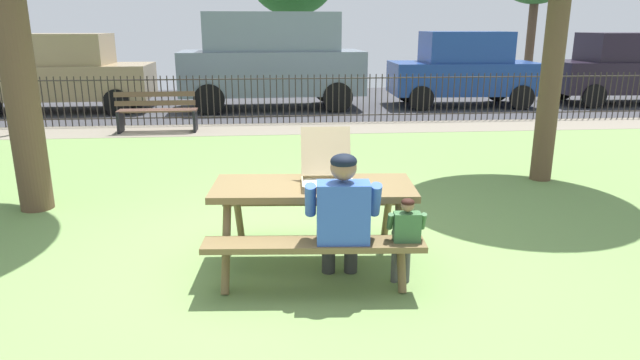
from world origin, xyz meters
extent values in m
cube|color=#6F8F4D|center=(0.00, 1.72, -0.01)|extent=(28.00, 11.44, 0.02)
cube|color=gray|center=(0.00, 6.74, 0.00)|extent=(28.00, 1.40, 0.01)
cube|color=#38383D|center=(0.00, 10.94, -0.01)|extent=(28.00, 7.01, 0.01)
cube|color=brown|center=(0.28, -0.24, 0.74)|extent=(1.85, 0.89, 0.06)
cube|color=brown|center=(0.24, -0.84, 0.44)|extent=(1.82, 0.41, 0.05)
cube|color=brown|center=(0.33, 0.36, 0.44)|extent=(1.82, 0.41, 0.05)
cylinder|color=brown|center=(-0.48, -0.60, 0.35)|extent=(0.10, 0.44, 0.74)
cylinder|color=brown|center=(-0.42, 0.23, 0.35)|extent=(0.10, 0.44, 0.74)
cylinder|color=brown|center=(0.99, -0.70, 0.35)|extent=(0.10, 0.44, 0.74)
cylinder|color=brown|center=(1.05, 0.12, 0.35)|extent=(0.10, 0.44, 0.74)
cube|color=tan|center=(0.41, -0.28, 0.78)|extent=(0.47, 0.47, 0.01)
cube|color=silver|center=(0.41, -0.28, 0.78)|extent=(0.44, 0.44, 0.00)
cube|color=tan|center=(0.40, -0.51, 0.80)|extent=(0.46, 0.03, 0.04)
cube|color=tan|center=(0.42, -0.06, 0.80)|extent=(0.46, 0.03, 0.04)
cube|color=tan|center=(0.18, -0.28, 0.80)|extent=(0.03, 0.46, 0.04)
cube|color=tan|center=(0.63, -0.29, 0.80)|extent=(0.03, 0.46, 0.04)
cube|color=tan|center=(0.42, -0.05, 1.03)|extent=(0.46, 0.22, 0.42)
cylinder|color=#2E2E2E|center=(0.40, -0.43, 0.22)|extent=(0.12, 0.12, 0.44)
cylinder|color=#2E2E2E|center=(0.39, -0.64, 0.47)|extent=(0.18, 0.43, 0.15)
cylinder|color=#2E2E2E|center=(0.60, -0.44, 0.22)|extent=(0.12, 0.12, 0.44)
cylinder|color=#2E2E2E|center=(0.59, -0.65, 0.47)|extent=(0.18, 0.43, 0.15)
cube|color=#3359B2|center=(0.47, -0.85, 0.70)|extent=(0.43, 0.25, 0.52)
cylinder|color=#3359B2|center=(0.22, -0.78, 0.80)|extent=(0.10, 0.21, 0.31)
cylinder|color=#3359B2|center=(0.74, -0.82, 0.80)|extent=(0.10, 0.21, 0.31)
sphere|color=#8C6647|center=(0.48, -0.83, 1.08)|extent=(0.21, 0.21, 0.21)
ellipsoid|color=black|center=(0.47, -0.84, 1.13)|extent=(0.21, 0.20, 0.12)
cylinder|color=#494949|center=(0.95, -0.67, 0.22)|extent=(0.06, 0.06, 0.44)
cylinder|color=#494949|center=(0.94, -0.78, 0.46)|extent=(0.09, 0.22, 0.08)
cylinder|color=#494949|center=(1.05, -0.68, 0.22)|extent=(0.06, 0.06, 0.44)
cylinder|color=#494949|center=(1.05, -0.79, 0.46)|extent=(0.09, 0.22, 0.08)
cube|color=#386638|center=(0.99, -0.89, 0.57)|extent=(0.22, 0.13, 0.27)
cylinder|color=#386638|center=(0.86, -0.86, 0.63)|extent=(0.05, 0.11, 0.16)
cylinder|color=#386638|center=(1.12, -0.87, 0.63)|extent=(0.05, 0.11, 0.16)
sphere|color=#8C6647|center=(0.99, -0.88, 0.77)|extent=(0.11, 0.11, 0.11)
ellipsoid|color=black|center=(0.99, -0.88, 0.79)|extent=(0.11, 0.10, 0.06)
cylinder|color=#2D2823|center=(0.00, 7.44, 1.00)|extent=(18.78, 0.03, 0.03)
cylinder|color=#2D2823|center=(0.00, 7.44, 0.16)|extent=(18.78, 0.03, 0.03)
cylinder|color=#2D2823|center=(-5.82, 7.44, 0.54)|extent=(0.02, 0.02, 1.08)
cylinder|color=#2D2823|center=(-5.68, 7.44, 0.54)|extent=(0.02, 0.02, 1.08)
cylinder|color=#2D2823|center=(-5.54, 7.44, 0.54)|extent=(0.02, 0.02, 1.08)
cylinder|color=#2D2823|center=(-5.40, 7.44, 0.54)|extent=(0.02, 0.02, 1.08)
cylinder|color=#2D2823|center=(-5.26, 7.44, 0.54)|extent=(0.02, 0.02, 1.08)
cylinder|color=#2D2823|center=(-5.12, 7.44, 0.54)|extent=(0.02, 0.02, 1.08)
cylinder|color=#2D2823|center=(-4.98, 7.44, 0.54)|extent=(0.02, 0.02, 1.08)
cylinder|color=#2D2823|center=(-4.84, 7.44, 0.54)|extent=(0.02, 0.02, 1.08)
cylinder|color=#2D2823|center=(-4.69, 7.44, 0.54)|extent=(0.02, 0.02, 1.08)
cylinder|color=#2D2823|center=(-4.55, 7.44, 0.54)|extent=(0.02, 0.02, 1.08)
cylinder|color=#2D2823|center=(-4.41, 7.44, 0.54)|extent=(0.02, 0.02, 1.08)
cylinder|color=#2D2823|center=(-4.27, 7.44, 0.54)|extent=(0.02, 0.02, 1.08)
cylinder|color=#2D2823|center=(-4.13, 7.44, 0.54)|extent=(0.02, 0.02, 1.08)
cylinder|color=#2D2823|center=(-3.99, 7.44, 0.54)|extent=(0.02, 0.02, 1.08)
cylinder|color=#2D2823|center=(-3.85, 7.44, 0.54)|extent=(0.02, 0.02, 1.08)
cylinder|color=#2D2823|center=(-3.71, 7.44, 0.54)|extent=(0.02, 0.02, 1.08)
cylinder|color=#2D2823|center=(-3.57, 7.44, 0.54)|extent=(0.02, 0.02, 1.08)
cylinder|color=#2D2823|center=(-3.43, 7.44, 0.54)|extent=(0.02, 0.02, 1.08)
cylinder|color=#2D2823|center=(-3.29, 7.44, 0.54)|extent=(0.02, 0.02, 1.08)
cylinder|color=#2D2823|center=(-3.15, 7.44, 0.54)|extent=(0.02, 0.02, 1.08)
cylinder|color=#2D2823|center=(-3.01, 7.44, 0.54)|extent=(0.02, 0.02, 1.08)
cylinder|color=#2D2823|center=(-2.87, 7.44, 0.54)|extent=(0.02, 0.02, 1.08)
cylinder|color=#2D2823|center=(-2.73, 7.44, 0.54)|extent=(0.02, 0.02, 1.08)
cylinder|color=#2D2823|center=(-2.59, 7.44, 0.54)|extent=(0.02, 0.02, 1.08)
cylinder|color=#2D2823|center=(-2.45, 7.44, 0.54)|extent=(0.02, 0.02, 1.08)
cylinder|color=#2D2823|center=(-2.31, 7.44, 0.54)|extent=(0.02, 0.02, 1.08)
cylinder|color=#2D2823|center=(-2.17, 7.44, 0.54)|extent=(0.02, 0.02, 1.08)
cylinder|color=#2D2823|center=(-2.03, 7.44, 0.54)|extent=(0.02, 0.02, 1.08)
cylinder|color=#2D2823|center=(-1.89, 7.44, 0.54)|extent=(0.02, 0.02, 1.08)
cylinder|color=#2D2823|center=(-1.75, 7.44, 0.54)|extent=(0.02, 0.02, 1.08)
cylinder|color=#2D2823|center=(-1.61, 7.44, 0.54)|extent=(0.02, 0.02, 1.08)
cylinder|color=#2D2823|center=(-1.47, 7.44, 0.54)|extent=(0.02, 0.02, 1.08)
cylinder|color=#2D2823|center=(-1.33, 7.44, 0.54)|extent=(0.02, 0.02, 1.08)
cylinder|color=#2D2823|center=(-1.19, 7.44, 0.54)|extent=(0.02, 0.02, 1.08)
cylinder|color=#2D2823|center=(-1.05, 7.44, 0.54)|extent=(0.02, 0.02, 1.08)
cylinder|color=#2D2823|center=(-0.91, 7.44, 0.54)|extent=(0.02, 0.02, 1.08)
cylinder|color=#2D2823|center=(-0.77, 7.44, 0.54)|extent=(0.02, 0.02, 1.08)
cylinder|color=#2D2823|center=(-0.63, 7.44, 0.54)|extent=(0.02, 0.02, 1.08)
cylinder|color=#2D2823|center=(-0.49, 7.44, 0.54)|extent=(0.02, 0.02, 1.08)
cylinder|color=#2D2823|center=(-0.35, 7.44, 0.54)|extent=(0.02, 0.02, 1.08)
cylinder|color=#2D2823|center=(-0.21, 7.44, 0.54)|extent=(0.02, 0.02, 1.08)
cylinder|color=#2D2823|center=(-0.07, 7.44, 0.54)|extent=(0.02, 0.02, 1.08)
cylinder|color=#2D2823|center=(0.07, 7.44, 0.54)|extent=(0.02, 0.02, 1.08)
cylinder|color=#2D2823|center=(0.21, 7.44, 0.54)|extent=(0.02, 0.02, 1.08)
cylinder|color=#2D2823|center=(0.35, 7.44, 0.54)|extent=(0.02, 0.02, 1.08)
cylinder|color=#2D2823|center=(0.49, 7.44, 0.54)|extent=(0.02, 0.02, 1.08)
cylinder|color=#2D2823|center=(0.63, 7.44, 0.54)|extent=(0.02, 0.02, 1.08)
cylinder|color=#2D2823|center=(0.77, 7.44, 0.54)|extent=(0.02, 0.02, 1.08)
cylinder|color=#2D2823|center=(0.91, 7.44, 0.54)|extent=(0.02, 0.02, 1.08)
cylinder|color=#2D2823|center=(1.05, 7.44, 0.54)|extent=(0.02, 0.02, 1.08)
cylinder|color=#2D2823|center=(1.19, 7.44, 0.54)|extent=(0.02, 0.02, 1.08)
cylinder|color=#2D2823|center=(1.33, 7.44, 0.54)|extent=(0.02, 0.02, 1.08)
cylinder|color=#2D2823|center=(1.47, 7.44, 0.54)|extent=(0.02, 0.02, 1.08)
cylinder|color=#2D2823|center=(1.61, 7.44, 0.54)|extent=(0.02, 0.02, 1.08)
cylinder|color=#2D2823|center=(1.75, 7.44, 0.54)|extent=(0.02, 0.02, 1.08)
cylinder|color=#2D2823|center=(1.89, 7.44, 0.54)|extent=(0.02, 0.02, 1.08)
cylinder|color=#2D2823|center=(2.03, 7.44, 0.54)|extent=(0.02, 0.02, 1.08)
cylinder|color=#2D2823|center=(2.17, 7.44, 0.54)|extent=(0.02, 0.02, 1.08)
cylinder|color=#2D2823|center=(2.31, 7.44, 0.54)|extent=(0.02, 0.02, 1.08)
cylinder|color=#2D2823|center=(2.45, 7.44, 0.54)|extent=(0.02, 0.02, 1.08)
cylinder|color=#2D2823|center=(2.59, 7.44, 0.54)|extent=(0.02, 0.02, 1.08)
cylinder|color=#2D2823|center=(2.73, 7.44, 0.54)|extent=(0.02, 0.02, 1.08)
cylinder|color=#2D2823|center=(2.87, 7.44, 0.54)|extent=(0.02, 0.02, 1.08)
cylinder|color=#2D2823|center=(3.01, 7.44, 0.54)|extent=(0.02, 0.02, 1.08)
cylinder|color=#2D2823|center=(3.15, 7.44, 0.54)|extent=(0.02, 0.02, 1.08)
cylinder|color=#2D2823|center=(3.29, 7.44, 0.54)|extent=(0.02, 0.02, 1.08)
cylinder|color=#2D2823|center=(3.43, 7.44, 0.54)|extent=(0.02, 0.02, 1.08)
cylinder|color=#2D2823|center=(3.57, 7.44, 0.54)|extent=(0.02, 0.02, 1.08)
cylinder|color=#2D2823|center=(3.71, 7.44, 0.54)|extent=(0.02, 0.02, 1.08)
cylinder|color=#2D2823|center=(3.85, 7.44, 0.54)|extent=(0.02, 0.02, 1.08)
cylinder|color=#2D2823|center=(3.99, 7.44, 0.54)|extent=(0.02, 0.02, 1.08)
cylinder|color=#2D2823|center=(4.13, 7.44, 0.54)|extent=(0.02, 0.02, 1.08)
cylinder|color=#2D2823|center=(4.27, 7.44, 0.54)|extent=(0.02, 0.02, 1.08)
cylinder|color=#2D2823|center=(4.41, 7.44, 0.54)|extent=(0.02, 0.02, 1.08)
cylinder|color=#2D2823|center=(4.55, 7.44, 0.54)|extent=(0.02, 0.02, 1.08)
cylinder|color=#2D2823|center=(4.69, 7.44, 0.54)|extent=(0.02, 0.02, 1.08)
cylinder|color=#2D2823|center=(4.84, 7.44, 0.54)|extent=(0.02, 0.02, 1.08)
cylinder|color=#2D2823|center=(4.98, 7.44, 0.54)|extent=(0.02, 0.02, 1.08)
cylinder|color=#2D2823|center=(5.12, 7.44, 0.54)|extent=(0.02, 0.02, 1.08)
cylinder|color=#2D2823|center=(5.26, 7.44, 0.54)|extent=(0.02, 0.02, 1.08)
cylinder|color=#2D2823|center=(5.40, 7.44, 0.54)|extent=(0.02, 0.02, 1.08)
cylinder|color=#2D2823|center=(5.54, 7.44, 0.54)|extent=(0.02, 0.02, 1.08)
cylinder|color=#2D2823|center=(5.68, 7.44, 0.54)|extent=(0.02, 0.02, 1.08)
cylinder|color=#2D2823|center=(5.82, 7.44, 0.54)|extent=(0.02, 0.02, 1.08)
cylinder|color=#2D2823|center=(5.96, 7.44, 0.54)|extent=(0.02, 0.02, 1.08)
cylinder|color=#2D2823|center=(6.10, 7.44, 0.54)|extent=(0.02, 0.02, 1.08)
cylinder|color=#2D2823|center=(6.24, 7.44, 0.54)|extent=(0.02, 0.02, 1.08)
cylinder|color=#2D2823|center=(6.38, 7.44, 0.54)|extent=(0.02, 0.02, 1.08)
cylinder|color=#2D2823|center=(6.52, 7.44, 0.54)|extent=(0.02, 0.02, 1.08)
cylinder|color=#2D2823|center=(6.66, 7.44, 0.54)|extent=(0.02, 0.02, 1.08)
cylinder|color=#2D2823|center=(6.80, 7.44, 0.54)|extent=(0.02, 0.02, 1.08)
cylinder|color=#2D2823|center=(6.94, 7.44, 0.54)|extent=(0.02, 0.02, 1.08)
cylinder|color=#2D2823|center=(7.08, 7.44, 0.54)|extent=(0.02, 0.02, 1.08)
cylinder|color=#2D2823|center=(7.22, 7.44, 0.54)|extent=(0.02, 0.02, 1.08)
cylinder|color=#2D2823|center=(7.36, 7.44, 0.54)|extent=(0.02, 0.02, 1.08)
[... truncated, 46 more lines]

